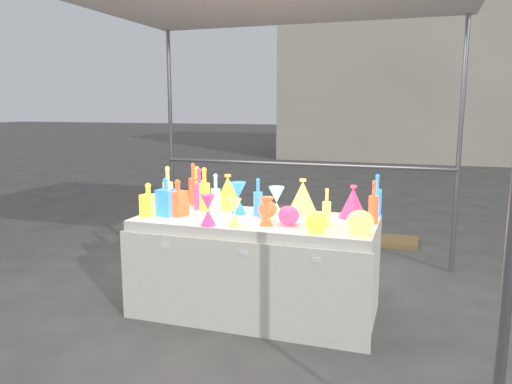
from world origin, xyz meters
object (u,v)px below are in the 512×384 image
(display_table, at_px, (256,266))
(lampshade_0, at_px, (228,191))
(cardboard_box_closed, at_px, (292,230))
(bottle_0, at_px, (197,185))
(decanter_0, at_px, (148,199))
(hourglass_0, at_px, (266,211))
(globe_0, at_px, (316,223))

(display_table, xyz_separation_m, lampshade_0, (-0.34, 0.29, 0.52))
(cardboard_box_closed, height_order, lampshade_0, lampshade_0)
(bottle_0, xyz_separation_m, decanter_0, (-0.16, -0.54, -0.04))
(display_table, height_order, bottle_0, bottle_0)
(display_table, distance_m, lampshade_0, 0.68)
(bottle_0, xyz_separation_m, lampshade_0, (0.31, -0.07, -0.02))
(decanter_0, bearing_deg, lampshade_0, 57.82)
(bottle_0, distance_m, hourglass_0, 0.97)
(display_table, relative_size, decanter_0, 7.17)
(globe_0, xyz_separation_m, lampshade_0, (-0.86, 0.56, 0.08))
(decanter_0, relative_size, hourglass_0, 1.26)
(display_table, bearing_deg, lampshade_0, 139.47)
(lampshade_0, bearing_deg, decanter_0, -144.37)
(lampshade_0, bearing_deg, display_table, -49.39)
(decanter_0, distance_m, globe_0, 1.34)
(decanter_0, bearing_deg, bottle_0, 86.43)
(hourglass_0, distance_m, lampshade_0, 0.68)
(cardboard_box_closed, distance_m, hourglass_0, 2.13)
(hourglass_0, height_order, globe_0, hourglass_0)
(cardboard_box_closed, height_order, globe_0, globe_0)
(hourglass_0, xyz_separation_m, lampshade_0, (-0.48, 0.48, 0.04))
(decanter_0, bearing_deg, globe_0, 9.22)
(lampshade_0, bearing_deg, hourglass_0, -53.70)
(cardboard_box_closed, xyz_separation_m, hourglass_0, (0.32, -2.00, 0.64))
(bottle_0, bearing_deg, hourglass_0, -34.72)
(decanter_0, bearing_deg, display_table, 25.54)
(display_table, bearing_deg, hourglass_0, -52.87)
(display_table, bearing_deg, decanter_0, -167.77)
(globe_0, height_order, lampshade_0, lampshade_0)
(cardboard_box_closed, xyz_separation_m, lampshade_0, (-0.16, -1.52, 0.68))
(cardboard_box_closed, distance_m, globe_0, 2.28)
(bottle_0, bearing_deg, cardboard_box_closed, 71.94)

